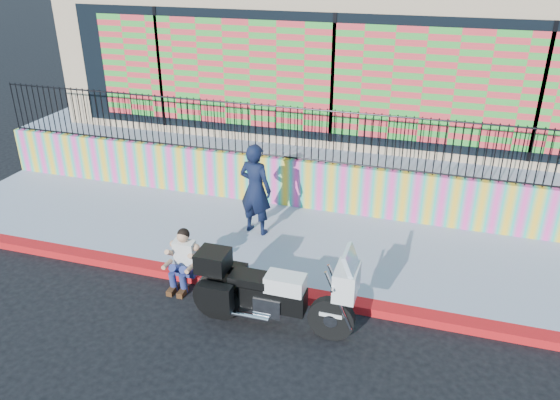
% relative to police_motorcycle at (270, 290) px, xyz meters
% --- Properties ---
extents(ground, '(90.00, 90.00, 0.00)m').
position_rel_police_motorcycle_xyz_m(ground, '(-0.18, 0.85, -0.68)').
color(ground, black).
rests_on(ground, ground).
extents(red_curb, '(16.00, 0.30, 0.15)m').
position_rel_police_motorcycle_xyz_m(red_curb, '(-0.18, 0.85, -0.60)').
color(red_curb, red).
rests_on(red_curb, ground).
extents(sidewalk, '(16.00, 3.00, 0.15)m').
position_rel_police_motorcycle_xyz_m(sidewalk, '(-0.18, 2.50, -0.60)').
color(sidewalk, '#98A0B7').
rests_on(sidewalk, ground).
extents(mural_wall, '(16.00, 0.20, 1.10)m').
position_rel_police_motorcycle_xyz_m(mural_wall, '(-0.18, 4.10, 0.02)').
color(mural_wall, '#FF43AB').
rests_on(mural_wall, sidewalk).
extents(metal_fence, '(15.80, 0.04, 1.20)m').
position_rel_police_motorcycle_xyz_m(metal_fence, '(-0.18, 4.10, 1.17)').
color(metal_fence, black).
rests_on(metal_fence, mural_wall).
extents(elevated_platform, '(16.00, 10.00, 1.25)m').
position_rel_police_motorcycle_xyz_m(elevated_platform, '(-0.18, 9.20, -0.05)').
color(elevated_platform, '#98A0B7').
rests_on(elevated_platform, ground).
extents(storefront_building, '(14.00, 8.06, 4.00)m').
position_rel_police_motorcycle_xyz_m(storefront_building, '(-0.18, 8.98, 2.57)').
color(storefront_building, tan).
rests_on(storefront_building, elevated_platform).
extents(police_motorcycle, '(2.59, 0.86, 1.61)m').
position_rel_police_motorcycle_xyz_m(police_motorcycle, '(0.00, 0.00, 0.00)').
color(police_motorcycle, black).
rests_on(police_motorcycle, ground).
extents(police_officer, '(0.77, 0.59, 1.91)m').
position_rel_police_motorcycle_xyz_m(police_officer, '(-1.18, 2.65, 0.43)').
color(police_officer, black).
rests_on(police_officer, sidewalk).
extents(seated_man, '(0.54, 0.71, 1.06)m').
position_rel_police_motorcycle_xyz_m(seated_man, '(-1.82, 0.60, -0.23)').
color(seated_man, navy).
rests_on(seated_man, ground).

